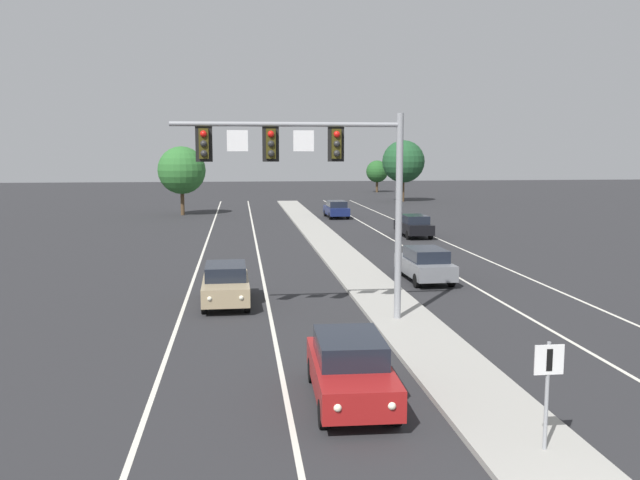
% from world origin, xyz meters
% --- Properties ---
extents(median_island, '(2.40, 110.00, 0.15)m').
position_xyz_m(median_island, '(0.00, 18.00, 0.07)').
color(median_island, '#9E9B93').
rests_on(median_island, ground).
extents(lane_stripe_oncoming_center, '(0.14, 100.00, 0.01)m').
position_xyz_m(lane_stripe_oncoming_center, '(-4.70, 25.00, 0.00)').
color(lane_stripe_oncoming_center, silver).
rests_on(lane_stripe_oncoming_center, ground).
extents(lane_stripe_receding_center, '(0.14, 100.00, 0.01)m').
position_xyz_m(lane_stripe_receding_center, '(4.70, 25.00, 0.00)').
color(lane_stripe_receding_center, silver).
rests_on(lane_stripe_receding_center, ground).
extents(edge_stripe_left, '(0.14, 100.00, 0.01)m').
position_xyz_m(edge_stripe_left, '(-8.00, 25.00, 0.00)').
color(edge_stripe_left, silver).
rests_on(edge_stripe_left, ground).
extents(edge_stripe_right, '(0.14, 100.00, 0.01)m').
position_xyz_m(edge_stripe_right, '(8.00, 25.00, 0.00)').
color(edge_stripe_right, silver).
rests_on(edge_stripe_right, ground).
extents(overhead_signal_mast, '(7.91, 0.44, 7.20)m').
position_xyz_m(overhead_signal_mast, '(-3.03, 14.99, 5.52)').
color(overhead_signal_mast, gray).
rests_on(overhead_signal_mast, median_island).
extents(median_sign_post, '(0.60, 0.10, 2.20)m').
position_xyz_m(median_sign_post, '(0.19, 4.25, 1.59)').
color(median_sign_post, gray).
rests_on(median_sign_post, median_island).
extents(car_oncoming_red, '(1.92, 4.51, 1.58)m').
position_xyz_m(car_oncoming_red, '(-3.16, 7.70, 0.82)').
color(car_oncoming_red, maroon).
rests_on(car_oncoming_red, ground).
extents(car_oncoming_tan, '(1.87, 4.49, 1.58)m').
position_xyz_m(car_oncoming_tan, '(-6.36, 18.66, 0.82)').
color(car_oncoming_tan, tan).
rests_on(car_oncoming_tan, ground).
extents(car_receding_grey, '(1.90, 4.50, 1.58)m').
position_xyz_m(car_receding_grey, '(2.82, 22.31, 0.82)').
color(car_receding_grey, slate).
rests_on(car_receding_grey, ground).
extents(car_receding_black, '(1.89, 4.50, 1.58)m').
position_xyz_m(car_receding_black, '(6.56, 38.45, 0.82)').
color(car_receding_black, black).
rests_on(car_receding_black, ground).
extents(car_receding_navy, '(1.90, 4.50, 1.58)m').
position_xyz_m(car_receding_navy, '(3.09, 52.84, 0.82)').
color(car_receding_navy, '#141E4C').
rests_on(car_receding_navy, ground).
extents(tree_far_right_b, '(3.29, 3.29, 4.76)m').
position_xyz_m(tree_far_right_b, '(14.84, 91.10, 3.10)').
color(tree_far_right_b, '#4C3823').
rests_on(tree_far_right_b, ground).
extents(tree_far_right_c, '(5.13, 5.13, 7.43)m').
position_xyz_m(tree_far_right_c, '(14.10, 72.06, 4.85)').
color(tree_far_right_c, '#4C3823').
rests_on(tree_far_right_c, ground).
extents(tree_far_left_c, '(4.53, 4.53, 6.56)m').
position_xyz_m(tree_far_left_c, '(-11.17, 57.31, 4.28)').
color(tree_far_left_c, '#4C3823').
rests_on(tree_far_left_c, ground).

